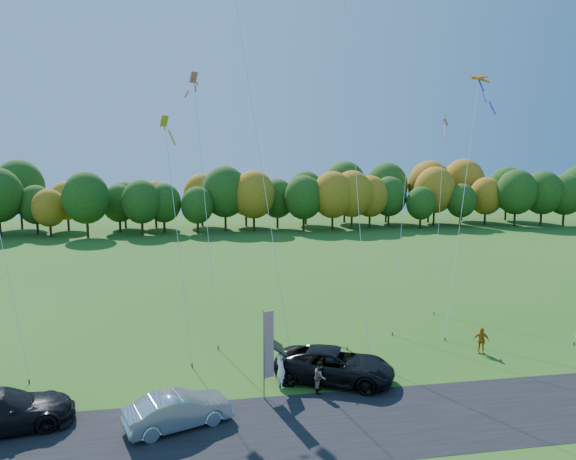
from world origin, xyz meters
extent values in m
plane|color=#265717|center=(0.00, 0.00, 0.00)|extent=(160.00, 160.00, 0.00)
cube|color=black|center=(0.00, -4.00, 0.01)|extent=(90.00, 6.00, 0.01)
imported|color=black|center=(1.43, 0.21, 0.84)|extent=(6.63, 5.00, 1.67)
imported|color=silver|center=(-6.20, -3.05, 0.74)|extent=(4.74, 3.00, 1.47)
imported|color=white|center=(-1.39, -0.07, 0.87)|extent=(0.64, 0.75, 1.74)
imported|color=gray|center=(0.41, -0.90, 0.77)|extent=(0.77, 0.89, 1.55)
imported|color=#B86D11|center=(10.77, 2.42, 0.77)|extent=(0.98, 0.67, 1.55)
cylinder|color=#999999|center=(-2.34, -1.11, 2.16)|extent=(0.06, 0.06, 4.32)
cube|color=red|center=(-2.10, -1.00, 2.59)|extent=(0.51, 0.24, 3.24)
cube|color=navy|center=(-2.10, -0.97, 3.79)|extent=(0.50, 0.23, 0.84)
cylinder|color=#4C3F33|center=(-0.33, 2.98, 0.10)|extent=(0.08, 0.08, 0.20)
cylinder|color=#4C3F33|center=(6.82, 6.16, 0.10)|extent=(0.08, 0.08, 0.20)
cylinder|color=#4C3F33|center=(3.91, 2.12, 0.10)|extent=(0.08, 0.08, 0.20)
cylinder|color=#4C3F33|center=(9.69, 4.69, 0.10)|extent=(0.08, 0.08, 0.20)
cube|color=#CD6516|center=(15.38, 12.30, 17.07)|extent=(3.22, 1.12, 1.23)
cylinder|color=#4C3F33|center=(-5.77, 3.20, 0.10)|extent=(0.08, 0.08, 0.20)
cube|color=orange|center=(-7.16, 8.52, 13.48)|extent=(1.10, 1.10, 1.31)
cylinder|color=#4C3F33|center=(-13.85, 2.51, 0.10)|extent=(0.08, 0.08, 0.20)
cylinder|color=#4C3F33|center=(11.35, 9.79, 0.10)|extent=(0.08, 0.08, 0.20)
cube|color=white|center=(14.75, 16.25, 14.51)|extent=(1.18, 1.18, 1.40)
cylinder|color=#4C3F33|center=(-4.28, 5.64, 0.10)|extent=(0.08, 0.08, 0.20)
cube|color=#E7554D|center=(-5.38, 11.59, 16.54)|extent=(1.20, 1.20, 1.42)
cylinder|color=#4C3F33|center=(17.05, 2.65, 0.10)|extent=(0.08, 0.08, 0.20)
camera|label=1|loc=(-5.03, -23.87, 11.27)|focal=32.00mm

